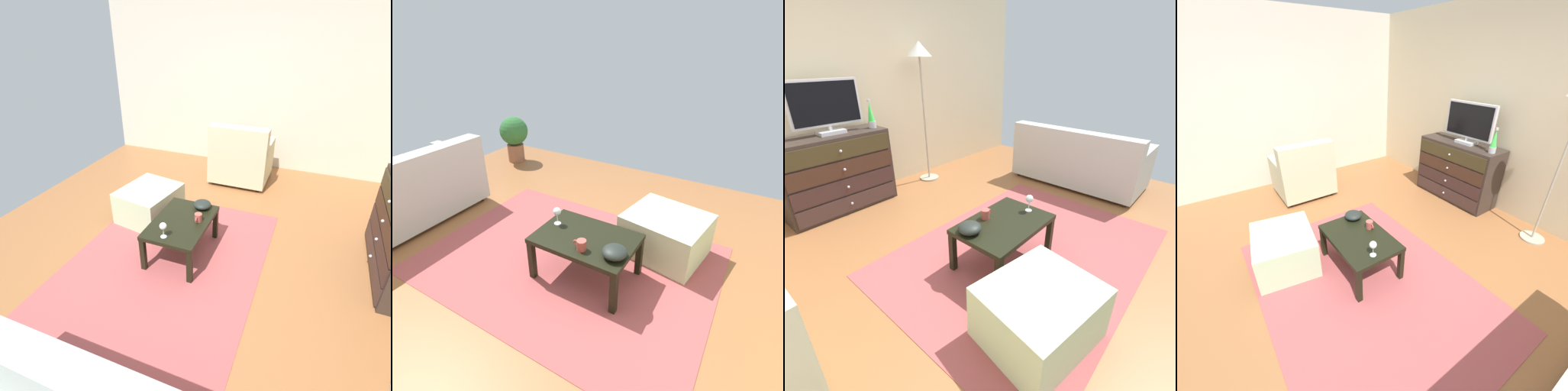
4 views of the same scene
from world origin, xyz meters
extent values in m
cube|color=#925B34|center=(0.00, 0.00, -0.03)|extent=(5.98, 5.07, 0.05)
cube|color=#A24A4A|center=(0.20, -0.20, 0.00)|extent=(2.60, 1.90, 0.01)
cube|color=black|center=(-0.43, 0.14, 0.18)|extent=(0.05, 0.05, 0.36)
cube|color=black|center=(0.33, 0.14, 0.18)|extent=(0.05, 0.05, 0.36)
cube|color=black|center=(-0.43, -0.36, 0.18)|extent=(0.05, 0.05, 0.36)
cube|color=black|center=(0.33, -0.36, 0.18)|extent=(0.05, 0.05, 0.36)
cube|color=black|center=(-0.05, -0.11, 0.38)|extent=(0.82, 0.55, 0.04)
cylinder|color=silver|center=(0.27, -0.16, 0.41)|extent=(0.06, 0.06, 0.00)
cylinder|color=silver|center=(0.27, -0.16, 0.45)|extent=(0.01, 0.01, 0.09)
sphere|color=silver|center=(0.27, -0.16, 0.53)|extent=(0.07, 0.07, 0.07)
cylinder|color=#B14C43|center=(-0.10, 0.05, 0.45)|extent=(0.08, 0.08, 0.08)
torus|color=#B14C43|center=(-0.05, 0.05, 0.45)|extent=(0.05, 0.01, 0.05)
ellipsoid|color=black|center=(-0.36, 0.00, 0.45)|extent=(0.19, 0.19, 0.09)
cylinder|color=#332319|center=(2.48, -0.62, 0.03)|extent=(0.05, 0.05, 0.05)
cylinder|color=#332319|center=(1.79, -0.62, 0.03)|extent=(0.05, 0.05, 0.05)
cube|color=#ADB3AC|center=(2.14, 0.17, 0.24)|extent=(0.85, 1.74, 0.39)
cube|color=#ADB3AC|center=(1.81, 0.17, 0.63)|extent=(0.20, 1.74, 0.39)
cube|color=#ADB3AC|center=(2.14, -0.64, 0.54)|extent=(0.81, 0.12, 0.20)
cube|color=#B5D1A4|center=(-0.53, -0.76, 0.20)|extent=(0.79, 0.71, 0.41)
cylinder|color=brown|center=(2.34, -1.88, 0.14)|extent=(0.26, 0.26, 0.28)
sphere|color=#2D6B33|center=(2.34, -1.88, 0.50)|extent=(0.44, 0.44, 0.44)
camera|label=1|loc=(2.40, 1.02, 2.21)|focal=29.03mm
camera|label=2|loc=(-1.11, 1.66, 1.87)|focal=28.39mm
camera|label=3|loc=(-1.76, -1.35, 1.68)|focal=26.23mm
camera|label=4|loc=(1.72, -1.15, 2.00)|focal=23.01mm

